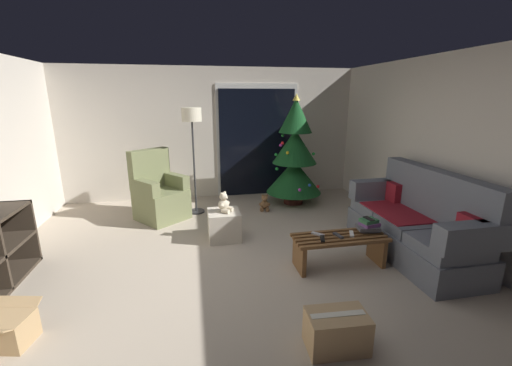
% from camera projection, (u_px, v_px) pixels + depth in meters
% --- Properties ---
extents(ground_plane, '(7.00, 7.00, 0.00)m').
position_uv_depth(ground_plane, '(234.00, 271.00, 3.75)').
color(ground_plane, '#B2A38E').
extents(wall_back, '(5.72, 0.12, 2.50)m').
position_uv_depth(wall_back, '(213.00, 134.00, 6.33)').
color(wall_back, beige).
rests_on(wall_back, ground).
extents(wall_right, '(0.12, 6.00, 2.50)m').
position_uv_depth(wall_right, '(464.00, 156.00, 3.96)').
color(wall_right, beige).
rests_on(wall_right, ground).
extents(patio_door_frame, '(1.60, 0.02, 2.20)m').
position_uv_depth(patio_door_frame, '(257.00, 141.00, 6.46)').
color(patio_door_frame, silver).
rests_on(patio_door_frame, ground).
extents(patio_door_glass, '(1.50, 0.02, 2.10)m').
position_uv_depth(patio_door_glass, '(257.00, 143.00, 6.46)').
color(patio_door_glass, black).
rests_on(patio_door_glass, ground).
extents(couch, '(0.78, 1.94, 1.08)m').
position_uv_depth(couch, '(416.00, 224.00, 4.07)').
color(couch, slate).
rests_on(couch, ground).
extents(coffee_table, '(1.10, 0.40, 0.38)m').
position_uv_depth(coffee_table, '(339.00, 246.00, 3.80)').
color(coffee_table, brown).
rests_on(coffee_table, ground).
extents(remote_silver, '(0.14, 0.15, 0.02)m').
position_uv_depth(remote_silver, '(318.00, 234.00, 3.79)').
color(remote_silver, '#ADADB2').
rests_on(remote_silver, coffee_table).
extents(remote_white, '(0.10, 0.16, 0.02)m').
position_uv_depth(remote_white, '(352.00, 234.00, 3.80)').
color(remote_white, silver).
rests_on(remote_white, coffee_table).
extents(remote_black, '(0.09, 0.16, 0.02)m').
position_uv_depth(remote_black, '(322.00, 239.00, 3.67)').
color(remote_black, black).
rests_on(remote_black, coffee_table).
extents(remote_graphite, '(0.08, 0.16, 0.02)m').
position_uv_depth(remote_graphite, '(338.00, 235.00, 3.76)').
color(remote_graphite, '#333338').
rests_on(remote_graphite, coffee_table).
extents(book_stack, '(0.29, 0.24, 0.16)m').
position_uv_depth(book_stack, '(368.00, 226.00, 3.89)').
color(book_stack, '#4C4C51').
rests_on(book_stack, coffee_table).
extents(cell_phone, '(0.09, 0.15, 0.01)m').
position_uv_depth(cell_phone, '(369.00, 219.00, 3.87)').
color(cell_phone, black).
rests_on(cell_phone, book_stack).
extents(christmas_tree, '(1.02, 1.02, 2.00)m').
position_uv_depth(christmas_tree, '(295.00, 157.00, 5.91)').
color(christmas_tree, '#4C1E19').
rests_on(christmas_tree, ground).
extents(armchair, '(0.96, 0.96, 1.13)m').
position_uv_depth(armchair, '(159.00, 195.00, 5.28)').
color(armchair, olive).
rests_on(armchair, ground).
extents(floor_lamp, '(0.32, 0.32, 1.78)m').
position_uv_depth(floor_lamp, '(192.00, 125.00, 5.27)').
color(floor_lamp, '#2D2D30').
rests_on(floor_lamp, ground).
extents(ottoman, '(0.44, 0.44, 0.41)m').
position_uv_depth(ottoman, '(224.00, 225.00, 4.56)').
color(ottoman, beige).
rests_on(ottoman, ground).
extents(teddy_bear_cream, '(0.22, 0.21, 0.29)m').
position_uv_depth(teddy_bear_cream, '(224.00, 203.00, 4.47)').
color(teddy_bear_cream, beige).
rests_on(teddy_bear_cream, ottoman).
extents(teddy_bear_chestnut_by_tree, '(0.20, 0.20, 0.29)m').
position_uv_depth(teddy_bear_chestnut_by_tree, '(265.00, 204.00, 5.73)').
color(teddy_bear_chestnut_by_tree, brown).
rests_on(teddy_bear_chestnut_by_tree, ground).
extents(cardboard_box_open_near_shelf, '(0.54, 0.53, 0.30)m').
position_uv_depth(cardboard_box_open_near_shelf, '(1.00, 330.00, 2.61)').
color(cardboard_box_open_near_shelf, tan).
rests_on(cardboard_box_open_near_shelf, ground).
extents(cardboard_box_taped_mid_floor, '(0.49, 0.33, 0.31)m').
position_uv_depth(cardboard_box_taped_mid_floor, '(337.00, 331.00, 2.57)').
color(cardboard_box_taped_mid_floor, tan).
rests_on(cardboard_box_taped_mid_floor, ground).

